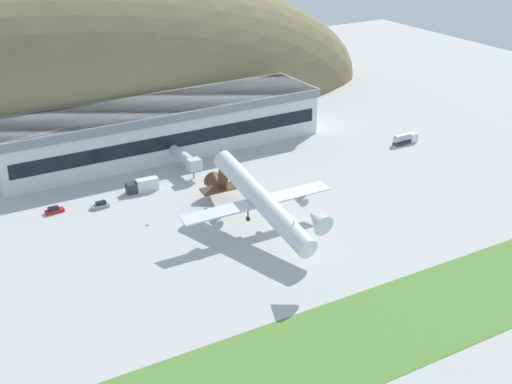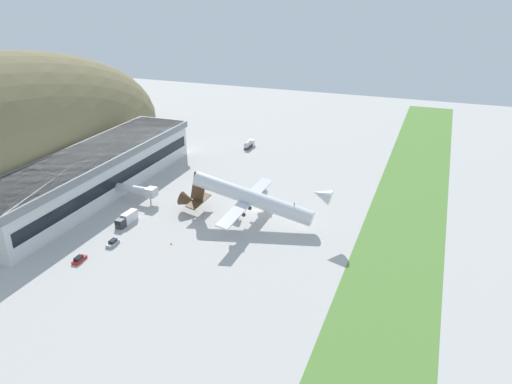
% 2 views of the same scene
% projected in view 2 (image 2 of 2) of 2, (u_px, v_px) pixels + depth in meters
% --- Properties ---
extents(ground_plane, '(355.22, 355.22, 0.00)m').
position_uv_depth(ground_plane, '(256.00, 210.00, 154.64)').
color(ground_plane, '#B7B5AF').
extents(grass_strip_foreground, '(319.69, 22.82, 0.08)m').
position_uv_depth(grass_strip_foreground, '(402.00, 234.00, 140.26)').
color(grass_strip_foreground, '#568438').
rests_on(grass_strip_foreground, ground_plane).
extents(terminal_building, '(94.15, 21.72, 13.92)m').
position_uv_depth(terminal_building, '(92.00, 171.00, 164.29)').
color(terminal_building, silver).
rests_on(terminal_building, ground_plane).
extents(jetway_0, '(3.38, 14.19, 5.43)m').
position_uv_depth(jetway_0, '(138.00, 190.00, 159.01)').
color(jetway_0, silver).
rests_on(jetway_0, ground_plane).
extents(cargo_airplane, '(36.45, 47.32, 13.75)m').
position_uv_depth(cargo_airplane, '(249.00, 198.00, 144.77)').
color(cargo_airplane, silver).
extents(service_car_0, '(4.40, 1.73, 1.44)m').
position_uv_depth(service_car_0, '(79.00, 259.00, 126.35)').
color(service_car_0, '#B21E1E').
rests_on(service_car_0, ground_plane).
extents(service_car_1, '(4.23, 1.69, 1.51)m').
position_uv_depth(service_car_1, '(113.00, 243.00, 134.17)').
color(service_car_1, '#999EA3').
rests_on(service_car_1, ground_plane).
extents(fuel_truck, '(8.30, 2.71, 3.12)m').
position_uv_depth(fuel_truck, '(127.00, 219.00, 145.72)').
color(fuel_truck, '#333338').
rests_on(fuel_truck, ground_plane).
extents(box_truck, '(8.24, 2.48, 3.06)m').
position_uv_depth(box_truck, '(249.00, 144.00, 211.51)').
color(box_truck, silver).
rests_on(box_truck, ground_plane).
extents(traffic_cone_0, '(0.52, 0.52, 0.58)m').
position_uv_depth(traffic_cone_0, '(171.00, 243.00, 134.58)').
color(traffic_cone_0, orange).
rests_on(traffic_cone_0, ground_plane).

